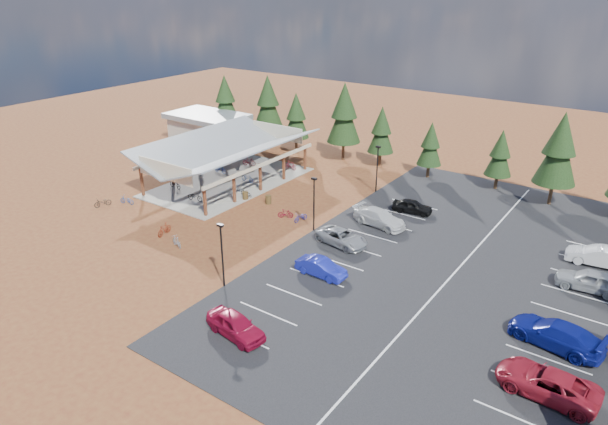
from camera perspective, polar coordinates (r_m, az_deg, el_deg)
The scene contains 42 objects.
ground at distance 51.16m, azimuth -4.87°, elevation -1.28°, with size 140.00×140.00×0.00m, color maroon.
asphalt_lot at distance 45.41m, azimuth 16.06°, elevation -5.56°, with size 27.00×44.00×0.04m, color black.
concrete_pad at distance 62.15m, azimuth -7.86°, elevation 3.21°, with size 10.60×18.60×0.10m, color gray.
bike_pavilion at distance 60.96m, azimuth -8.05°, elevation 6.54°, with size 11.65×19.40×4.97m.
outbuilding at distance 78.46m, azimuth -10.10°, elevation 8.86°, with size 11.00×7.00×3.90m.
lamp_post_0 at distance 40.19m, azimuth -8.63°, elevation -4.03°, with size 0.50×0.25×5.14m.
lamp_post_1 at distance 48.65m, azimuth 1.05°, elevation 1.28°, with size 0.50×0.25×5.14m.
lamp_post_2 at distance 58.37m, azimuth 7.72°, elevation 4.91°, with size 0.50×0.25×5.14m.
trash_bin_0 at distance 56.84m, azimuth -6.19°, elevation 1.76°, with size 0.60×0.60×0.90m, color #4A381A.
trash_bin_1 at distance 55.67m, azimuth -3.77°, elevation 1.37°, with size 0.60×0.60×0.90m, color #4A381A.
pine_0 at distance 80.93m, azimuth -8.29°, elevation 11.79°, with size 3.71×3.71×8.65m.
pine_1 at distance 76.34m, azimuth -3.82°, elevation 11.59°, with size 3.99×3.99×9.30m.
pine_2 at distance 71.78m, azimuth -0.83°, elevation 10.12°, with size 3.35×3.35×7.81m.
pine_3 at distance 68.12m, azimuth 4.26°, elevation 10.37°, with size 4.20×4.20×9.78m.
pine_4 at distance 66.54m, azimuth 8.15°, elevation 8.58°, with size 3.17×3.17×7.39m.
pine_5 at distance 63.60m, azimuth 13.18°, elevation 7.03°, with size 2.82×2.82×6.57m.
pine_6 at distance 62.05m, azimuth 19.96°, elevation 5.88°, with size 2.86×2.86×6.67m.
pine_7 at distance 59.21m, azimuth 25.29°, elevation 6.06°, with size 4.13×4.13×9.62m.
bike_0 at distance 61.07m, azimuth -13.41°, elevation 2.95°, with size 0.67×1.91×1.00m, color black.
bike_1 at distance 63.69m, azimuth -10.83°, elevation 4.03°, with size 0.47×1.66×1.00m, color gray.
bike_2 at distance 65.05m, azimuth -8.82°, elevation 4.58°, with size 0.64×1.83×0.96m, color #1F3D98.
bike_3 at distance 67.07m, azimuth -5.79°, elevation 5.36°, with size 0.49×1.74×1.05m, color maroon.
bike_4 at distance 57.15m, azimuth -11.41°, elevation 1.68°, with size 0.64×1.83×0.96m, color black.
bike_5 at distance 58.85m, azimuth -7.18°, elevation 2.59°, with size 0.43×1.51×0.91m, color #96989E.
bike_6 at distance 61.69m, azimuth -5.97°, elevation 3.66°, with size 0.62×1.78×0.93m, color navy.
bike_7 at distance 65.38m, azimuth -1.44°, elevation 5.00°, with size 0.51×1.80×1.08m, color maroon.
bike_8 at distance 58.52m, azimuth -20.43°, elevation 1.01°, with size 0.61×1.74×0.91m, color black.
bike_10 at distance 58.38m, azimuth -18.16°, elevation 1.26°, with size 0.58×1.65×0.87m, color #1A499E.
bike_11 at distance 50.37m, azimuth -14.50°, elevation -1.71°, with size 0.52×1.85×1.11m, color maroon.
bike_13 at distance 47.96m, azimuth -13.25°, elevation -2.98°, with size 0.47×1.66×1.00m, color gray.
bike_14 at distance 51.51m, azimuth -0.34°, elevation -0.49°, with size 0.57×1.65×0.86m, color #1C2497.
bike_15 at distance 52.24m, azimuth -1.96°, elevation -0.12°, with size 0.43×1.51×0.91m, color maroon.
bike_16 at distance 57.63m, azimuth -6.13°, elevation 2.04°, with size 0.56×1.60×0.84m, color black.
car_0 at distance 35.89m, azimuth -7.21°, elevation -11.68°, with size 1.80×4.49×1.53m, color maroon.
car_1 at distance 42.19m, azimuth 1.82°, elevation -5.82°, with size 1.44×4.14×1.36m, color #18209F.
car_2 at distance 47.03m, azimuth 3.97°, elevation -2.62°, with size 2.22×4.81×1.34m, color gray.
car_3 at distance 50.94m, azimuth 7.96°, elevation -0.56°, with size 2.13×5.23×1.52m, color silver.
car_4 at distance 54.29m, azimuth 11.34°, elevation 0.64°, with size 1.57×3.91×1.33m, color black.
car_6 at distance 34.11m, azimuth 24.22°, elevation -16.03°, with size 2.54×5.52×1.53m, color maroon.
car_7 at distance 38.14m, azimuth 24.99°, elevation -11.52°, with size 2.35×5.78×1.68m, color navy.
car_8 at distance 45.49m, azimuth 27.90°, elevation -6.31°, with size 1.92×4.76×1.62m, color #9CA0A4.
car_9 at distance 49.62m, azimuth 28.54°, elevation -4.05°, with size 1.65×4.74×1.56m, color silver.
Camera 1 is at (30.21, -35.32, 21.37)m, focal length 32.00 mm.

